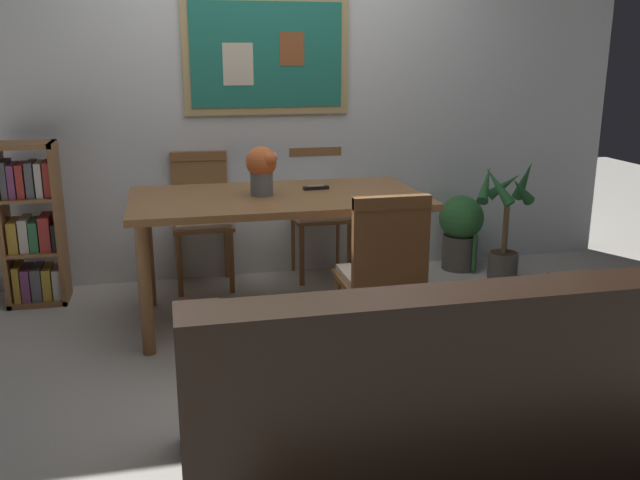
{
  "coord_description": "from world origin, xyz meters",
  "views": [
    {
      "loc": [
        -0.73,
        -3.36,
        1.55
      ],
      "look_at": [
        0.0,
        -0.15,
        0.65
      ],
      "focal_mm": 38.22,
      "sensor_mm": 36.0,
      "label": 1
    }
  ],
  "objects_px": {
    "dining_chair_far_left": "(201,208)",
    "potted_ivy": "(461,229)",
    "potted_palm": "(505,226)",
    "flower_vase": "(262,167)",
    "dining_chair_near_right": "(384,266)",
    "dining_chair_far_right": "(318,201)",
    "bookshelf": "(34,228)",
    "dining_table": "(278,210)",
    "leather_couch": "(429,404)",
    "tv_remote": "(316,188)"
  },
  "relations": [
    {
      "from": "dining_chair_far_left",
      "to": "potted_ivy",
      "type": "bearing_deg",
      "value": -2.79
    },
    {
      "from": "potted_palm",
      "to": "flower_vase",
      "type": "bearing_deg",
      "value": -169.58
    },
    {
      "from": "flower_vase",
      "to": "dining_chair_near_right",
      "type": "bearing_deg",
      "value": -58.85
    },
    {
      "from": "dining_chair_far_right",
      "to": "bookshelf",
      "type": "bearing_deg",
      "value": -174.14
    },
    {
      "from": "dining_table",
      "to": "flower_vase",
      "type": "relative_size",
      "value": 5.96
    },
    {
      "from": "dining_chair_far_left",
      "to": "bookshelf",
      "type": "height_order",
      "value": "bookshelf"
    },
    {
      "from": "leather_couch",
      "to": "dining_chair_far_left",
      "type": "bearing_deg",
      "value": 104.98
    },
    {
      "from": "potted_ivy",
      "to": "potted_palm",
      "type": "bearing_deg",
      "value": -61.02
    },
    {
      "from": "bookshelf",
      "to": "tv_remote",
      "type": "xyz_separation_m",
      "value": [
        1.72,
        -0.49,
        0.28
      ]
    },
    {
      "from": "potted_palm",
      "to": "tv_remote",
      "type": "relative_size",
      "value": 5.53
    },
    {
      "from": "dining_table",
      "to": "dining_chair_far_left",
      "type": "height_order",
      "value": "dining_chair_far_left"
    },
    {
      "from": "dining_chair_far_left",
      "to": "flower_vase",
      "type": "xyz_separation_m",
      "value": [
        0.32,
        -0.73,
        0.38
      ]
    },
    {
      "from": "dining_table",
      "to": "dining_chair_near_right",
      "type": "bearing_deg",
      "value": -63.13
    },
    {
      "from": "dining_chair_near_right",
      "to": "bookshelf",
      "type": "relative_size",
      "value": 0.88
    },
    {
      "from": "dining_chair_far_right",
      "to": "dining_chair_far_left",
      "type": "relative_size",
      "value": 1.0
    },
    {
      "from": "leather_couch",
      "to": "flower_vase",
      "type": "xyz_separation_m",
      "value": [
        -0.35,
        1.77,
        0.61
      ]
    },
    {
      "from": "potted_ivy",
      "to": "dining_chair_far_right",
      "type": "bearing_deg",
      "value": 172.29
    },
    {
      "from": "bookshelf",
      "to": "potted_palm",
      "type": "relative_size",
      "value": 1.18
    },
    {
      "from": "potted_ivy",
      "to": "dining_chair_far_left",
      "type": "bearing_deg",
      "value": 177.21
    },
    {
      "from": "tv_remote",
      "to": "dining_table",
      "type": "bearing_deg",
      "value": -155.59
    },
    {
      "from": "leather_couch",
      "to": "potted_ivy",
      "type": "height_order",
      "value": "leather_couch"
    },
    {
      "from": "potted_palm",
      "to": "potted_ivy",
      "type": "bearing_deg",
      "value": 118.98
    },
    {
      "from": "potted_ivy",
      "to": "flower_vase",
      "type": "height_order",
      "value": "flower_vase"
    },
    {
      "from": "dining_chair_near_right",
      "to": "bookshelf",
      "type": "distance_m",
      "value": 2.33
    },
    {
      "from": "dining_chair_far_left",
      "to": "potted_ivy",
      "type": "height_order",
      "value": "dining_chair_far_left"
    },
    {
      "from": "dining_table",
      "to": "dining_chair_near_right",
      "type": "height_order",
      "value": "dining_chair_near_right"
    },
    {
      "from": "dining_table",
      "to": "dining_chair_near_right",
      "type": "relative_size",
      "value": 1.87
    },
    {
      "from": "dining_chair_far_left",
      "to": "tv_remote",
      "type": "bearing_deg",
      "value": -43.57
    },
    {
      "from": "potted_ivy",
      "to": "potted_palm",
      "type": "xyz_separation_m",
      "value": [
        0.18,
        -0.32,
        0.09
      ]
    },
    {
      "from": "potted_ivy",
      "to": "leather_couch",
      "type": "bearing_deg",
      "value": -116.63
    },
    {
      "from": "leather_couch",
      "to": "flower_vase",
      "type": "bearing_deg",
      "value": 101.14
    },
    {
      "from": "dining_chair_far_right",
      "to": "leather_couch",
      "type": "height_order",
      "value": "dining_chair_far_right"
    },
    {
      "from": "dining_chair_far_left",
      "to": "bookshelf",
      "type": "bearing_deg",
      "value": -172.29
    },
    {
      "from": "dining_chair_far_left",
      "to": "dining_table",
      "type": "bearing_deg",
      "value": -61.38
    },
    {
      "from": "dining_chair_near_right",
      "to": "potted_ivy",
      "type": "bearing_deg",
      "value": 53.38
    },
    {
      "from": "bookshelf",
      "to": "potted_palm",
      "type": "bearing_deg",
      "value": -4.96
    },
    {
      "from": "dining_chair_far_left",
      "to": "leather_couch",
      "type": "distance_m",
      "value": 2.6
    },
    {
      "from": "bookshelf",
      "to": "flower_vase",
      "type": "xyz_separation_m",
      "value": [
        1.38,
        -0.59,
        0.43
      ]
    },
    {
      "from": "leather_couch",
      "to": "potted_ivy",
      "type": "bearing_deg",
      "value": 63.37
    },
    {
      "from": "dining_chair_near_right",
      "to": "flower_vase",
      "type": "distance_m",
      "value": 1.01
    },
    {
      "from": "dining_table",
      "to": "potted_ivy",
      "type": "xyz_separation_m",
      "value": [
        1.47,
        0.66,
        -0.36
      ]
    },
    {
      "from": "dining_chair_near_right",
      "to": "dining_chair_far_left",
      "type": "relative_size",
      "value": 1.0
    },
    {
      "from": "dining_table",
      "to": "flower_vase",
      "type": "bearing_deg",
      "value": 170.1
    },
    {
      "from": "potted_ivy",
      "to": "flower_vase",
      "type": "distance_m",
      "value": 1.79
    },
    {
      "from": "dining_table",
      "to": "tv_remote",
      "type": "bearing_deg",
      "value": 24.41
    },
    {
      "from": "tv_remote",
      "to": "dining_chair_far_left",
      "type": "bearing_deg",
      "value": 136.43
    },
    {
      "from": "potted_ivy",
      "to": "tv_remote",
      "type": "bearing_deg",
      "value": -156.1
    },
    {
      "from": "leather_couch",
      "to": "tv_remote",
      "type": "relative_size",
      "value": 11.33
    },
    {
      "from": "leather_couch",
      "to": "dining_table",
      "type": "bearing_deg",
      "value": 98.5
    },
    {
      "from": "dining_chair_far_left",
      "to": "dining_chair_near_right",
      "type": "bearing_deg",
      "value": -62.27
    }
  ]
}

